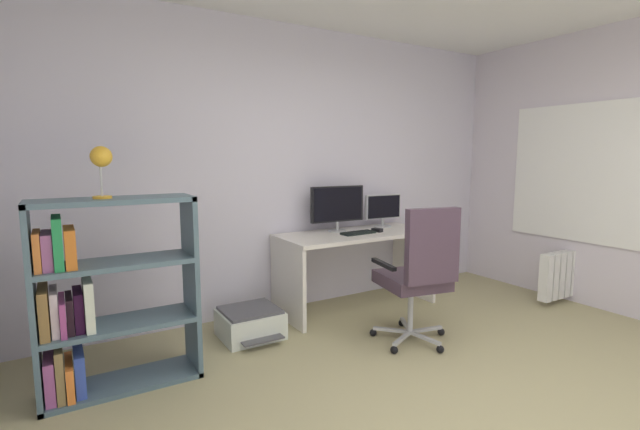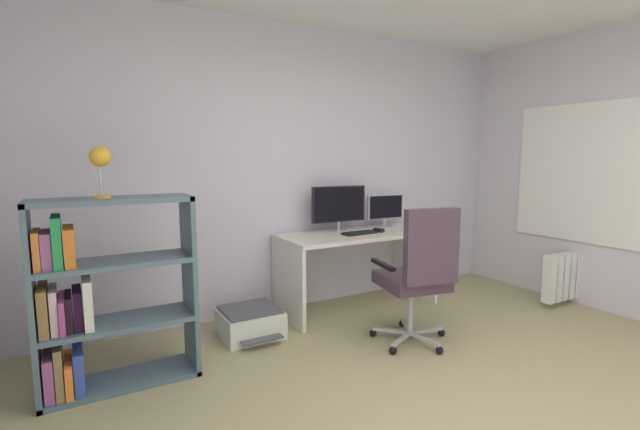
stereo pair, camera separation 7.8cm
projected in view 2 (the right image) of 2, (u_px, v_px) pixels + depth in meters
wall_back at (290, 170)px, 4.29m from camera, size 5.08×0.10×2.70m
window_pane at (582, 173)px, 4.36m from camera, size 0.01×1.27×1.29m
window_frame at (581, 173)px, 4.36m from camera, size 0.02×1.35×1.37m
desk at (357, 252)px, 4.30m from camera, size 1.54×0.66×0.75m
monitor_main at (339, 205)px, 4.31m from camera, size 0.58×0.18×0.45m
monitor_secondary at (385, 209)px, 4.60m from camera, size 0.43×0.18×0.34m
keyboard at (359, 233)px, 4.19m from camera, size 0.35×0.15×0.02m
computer_mouse at (379, 230)px, 4.30m from camera, size 0.09×0.11×0.03m
office_chair at (419, 271)px, 3.39m from camera, size 0.63×0.64×1.11m
bookshelf at (95, 300)px, 2.77m from camera, size 0.95×0.35×1.23m
desk_lamp at (100, 160)px, 2.70m from camera, size 0.13×0.13×0.32m
printer at (250, 322)px, 3.66m from camera, size 0.48×0.52×0.24m
radiator at (568, 275)px, 4.45m from camera, size 0.71×0.10×0.47m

